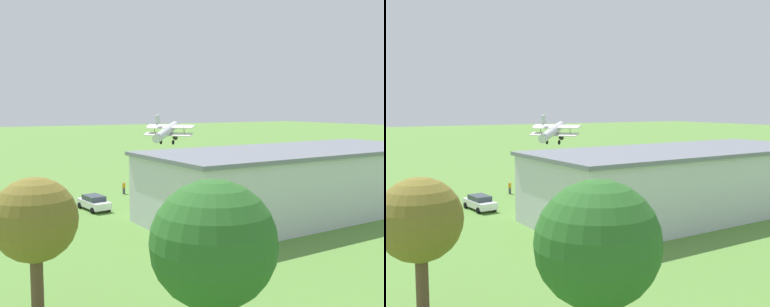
% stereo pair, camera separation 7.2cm
% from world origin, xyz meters
% --- Properties ---
extents(ground_plane, '(400.00, 400.00, 0.00)m').
position_xyz_m(ground_plane, '(0.00, 0.00, 0.00)').
color(ground_plane, '#568438').
extents(hangar, '(32.64, 14.75, 6.68)m').
position_xyz_m(hangar, '(3.38, 30.00, 3.35)').
color(hangar, silver).
rests_on(hangar, ground_plane).
extents(biplane, '(7.45, 7.35, 4.36)m').
position_xyz_m(biplane, '(6.23, 6.37, 7.34)').
color(biplane, silver).
extents(car_white, '(2.54, 4.82, 1.55)m').
position_xyz_m(car_white, '(20.79, 18.01, 0.82)').
color(car_white, white).
rests_on(car_white, ground_plane).
extents(car_orange, '(1.99, 3.97, 1.71)m').
position_xyz_m(car_orange, '(27.45, 16.97, 0.87)').
color(car_orange, orange).
rests_on(car_orange, ground_plane).
extents(person_crossing_taxiway, '(0.53, 0.53, 1.54)m').
position_xyz_m(person_crossing_taxiway, '(-10.44, 17.06, 0.76)').
color(person_crossing_taxiway, '#72338C').
rests_on(person_crossing_taxiway, ground_plane).
extents(person_at_fence_line, '(0.46, 0.46, 1.56)m').
position_xyz_m(person_at_fence_line, '(14.69, 11.10, 0.77)').
color(person_at_fence_line, '#3F3F47').
rests_on(person_at_fence_line, ground_plane).
extents(person_beside_truck, '(0.54, 0.54, 1.59)m').
position_xyz_m(person_beside_truck, '(9.79, 12.83, 0.79)').
color(person_beside_truck, '#72338C').
rests_on(person_beside_truck, ground_plane).
extents(person_by_parked_cars, '(0.54, 0.54, 1.59)m').
position_xyz_m(person_by_parked_cars, '(15.73, 17.39, 0.79)').
color(person_by_parked_cars, navy).
rests_on(person_by_parked_cars, ground_plane).
extents(tree_behind_hangar_right, '(4.92, 4.92, 8.19)m').
position_xyz_m(tree_behind_hangar_right, '(26.73, 50.69, 5.68)').
color(tree_behind_hangar_right, brown).
rests_on(tree_behind_hangar_right, ground_plane).
extents(tree_behind_hangar_left, '(4.16, 4.16, 7.53)m').
position_xyz_m(tree_behind_hangar_left, '(31.56, 42.25, 5.38)').
color(tree_behind_hangar_left, brown).
rests_on(tree_behind_hangar_left, ground_plane).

